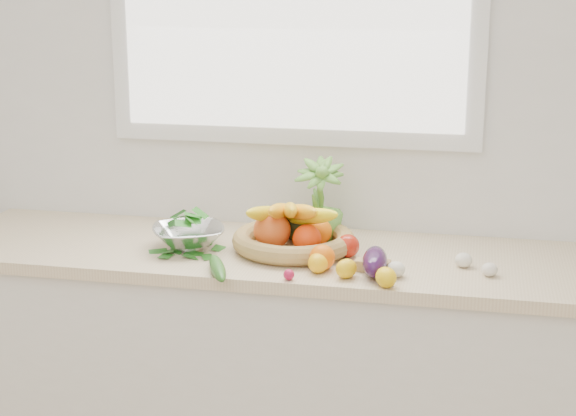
% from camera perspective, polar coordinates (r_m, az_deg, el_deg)
% --- Properties ---
extents(back_wall, '(4.50, 0.02, 2.70)m').
position_cam_1_polar(back_wall, '(3.08, 0.35, 6.94)').
color(back_wall, white).
rests_on(back_wall, ground).
extents(counter_cabinet, '(2.20, 0.58, 0.86)m').
position_cam_1_polar(counter_cabinet, '(3.07, -0.85, -11.11)').
color(counter_cabinet, silver).
rests_on(counter_cabinet, ground).
extents(countertop, '(2.24, 0.62, 0.04)m').
position_cam_1_polar(countertop, '(2.90, -0.88, -3.09)').
color(countertop, beige).
rests_on(countertop, counter_cabinet).
extents(orange_loose, '(0.08, 0.08, 0.08)m').
position_cam_1_polar(orange_loose, '(2.69, 2.23, -3.21)').
color(orange_loose, '#EC6207').
rests_on(orange_loose, countertop).
extents(lemon_a, '(0.06, 0.08, 0.06)m').
position_cam_1_polar(lemon_a, '(2.67, 1.97, -3.56)').
color(lemon_a, '#FFB50D').
rests_on(lemon_a, countertop).
extents(lemon_b, '(0.08, 0.09, 0.06)m').
position_cam_1_polar(lemon_b, '(2.63, 3.79, -3.93)').
color(lemon_b, '#F2B60D').
rests_on(lemon_b, countertop).
extents(lemon_c, '(0.09, 0.09, 0.06)m').
position_cam_1_polar(lemon_c, '(2.56, 6.36, -4.47)').
color(lemon_c, yellow).
rests_on(lemon_c, countertop).
extents(apple, '(0.09, 0.09, 0.07)m').
position_cam_1_polar(apple, '(2.82, 3.89, -2.46)').
color(apple, '#B11F0E').
rests_on(apple, countertop).
extents(ginger, '(0.11, 0.05, 0.03)m').
position_cam_1_polar(ginger, '(2.70, 5.50, -3.72)').
color(ginger, tan).
rests_on(ginger, countertop).
extents(garlic_a, '(0.05, 0.05, 0.04)m').
position_cam_1_polar(garlic_a, '(2.71, 12.90, -3.90)').
color(garlic_a, white).
rests_on(garlic_a, countertop).
extents(garlic_b, '(0.07, 0.07, 0.05)m').
position_cam_1_polar(garlic_b, '(2.77, 11.28, -3.32)').
color(garlic_b, beige).
rests_on(garlic_b, countertop).
extents(garlic_c, '(0.06, 0.06, 0.05)m').
position_cam_1_polar(garlic_c, '(2.65, 6.99, -3.95)').
color(garlic_c, white).
rests_on(garlic_c, countertop).
extents(eggplant, '(0.09, 0.20, 0.08)m').
position_cam_1_polar(eggplant, '(2.67, 5.64, -3.46)').
color(eggplant, '#2C0E36').
rests_on(eggplant, countertop).
extents(cucumber, '(0.13, 0.23, 0.04)m').
position_cam_1_polar(cucumber, '(2.66, -4.58, -3.89)').
color(cucumber, '#275C1B').
rests_on(cucumber, countertop).
extents(radish, '(0.04, 0.04, 0.03)m').
position_cam_1_polar(radish, '(2.61, 0.06, -4.33)').
color(radish, '#B61640').
rests_on(radish, countertop).
extents(potted_herb, '(0.18, 0.18, 0.30)m').
position_cam_1_polar(potted_herb, '(2.96, 1.98, 0.30)').
color(potted_herb, '#5C9A38').
rests_on(potted_herb, countertop).
extents(fruit_basket, '(0.50, 0.50, 0.20)m').
position_cam_1_polar(fruit_basket, '(2.88, 0.30, -1.67)').
color(fruit_basket, tan).
rests_on(fruit_basket, countertop).
extents(colander_with_spinach, '(0.31, 0.31, 0.12)m').
position_cam_1_polar(colander_with_spinach, '(2.91, -6.45, -1.47)').
color(colander_with_spinach, silver).
rests_on(colander_with_spinach, countertop).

